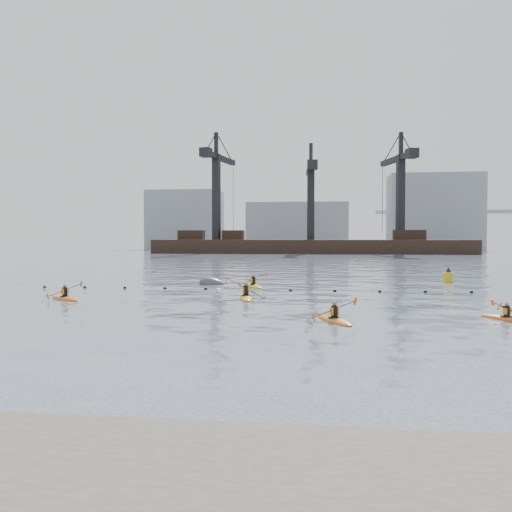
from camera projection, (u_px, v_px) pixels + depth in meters
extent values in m
plane|color=#374051|center=(204.00, 370.00, 15.09)|extent=(400.00, 400.00, 0.00)
sphere|color=black|center=(45.00, 287.00, 39.55)|extent=(0.24, 0.24, 0.24)
sphere|color=black|center=(85.00, 288.00, 39.33)|extent=(0.24, 0.24, 0.24)
sphere|color=black|center=(125.00, 288.00, 39.03)|extent=(0.24, 0.24, 0.24)
sphere|color=black|center=(165.00, 288.00, 38.62)|extent=(0.24, 0.24, 0.24)
sphere|color=black|center=(206.00, 289.00, 38.11)|extent=(0.24, 0.24, 0.24)
sphere|color=black|center=(248.00, 290.00, 37.56)|extent=(0.24, 0.24, 0.24)
sphere|color=black|center=(291.00, 291.00, 37.05)|extent=(0.24, 0.24, 0.24)
sphere|color=black|center=(335.00, 291.00, 36.64)|extent=(0.24, 0.24, 0.24)
sphere|color=black|center=(380.00, 292.00, 36.34)|extent=(0.24, 0.24, 0.24)
sphere|color=black|center=(425.00, 292.00, 36.12)|extent=(0.24, 0.24, 0.24)
sphere|color=black|center=(472.00, 292.00, 35.90)|extent=(0.24, 0.24, 0.24)
cube|color=black|center=(311.00, 250.00, 124.10)|extent=(72.00, 12.00, 4.50)
cube|color=black|center=(191.00, 235.00, 127.54)|extent=(6.00, 3.00, 2.20)
cube|color=black|center=(233.00, 235.00, 126.27)|extent=(5.00, 3.00, 2.20)
cube|color=black|center=(409.00, 235.00, 121.18)|extent=(7.00, 3.00, 2.20)
cube|color=black|center=(216.00, 197.00, 126.47)|extent=(1.85, 1.85, 20.00)
cube|color=black|center=(220.00, 158.00, 128.72)|extent=(4.31, 17.93, 1.20)
cube|color=black|center=(206.00, 152.00, 120.13)|extent=(2.62, 2.94, 2.00)
cube|color=black|center=(216.00, 143.00, 126.03)|extent=(0.93, 0.93, 5.00)
cube|color=black|center=(311.00, 203.00, 123.72)|extent=(1.73, 1.73, 17.00)
cube|color=black|center=(310.00, 169.00, 125.69)|extent=(2.50, 15.05, 1.20)
cube|color=black|center=(312.00, 165.00, 118.20)|extent=(2.42, 2.78, 2.00)
cube|color=black|center=(311.00, 154.00, 123.34)|extent=(0.87, 0.87, 5.00)
cube|color=black|center=(400.00, 197.00, 121.15)|extent=(1.96, 1.96, 19.00)
cube|color=black|center=(396.00, 159.00, 123.36)|extent=(5.56, 16.73, 1.20)
cube|color=black|center=(412.00, 153.00, 114.94)|extent=(2.80, 3.08, 2.00)
cube|color=black|center=(401.00, 143.00, 120.73)|extent=(0.98, 0.98, 5.00)
cube|color=gray|center=(185.00, 220.00, 168.55)|extent=(22.00, 14.00, 18.00)
cube|color=gray|center=(298.00, 226.00, 164.17)|extent=(30.00, 14.00, 14.00)
cube|color=gray|center=(434.00, 212.00, 158.94)|extent=(26.00, 14.00, 22.00)
cube|color=gray|center=(485.00, 212.00, 176.19)|extent=(70.00, 2.00, 1.20)
cylinder|color=gray|center=(406.00, 218.00, 179.44)|extent=(1.60, 1.60, 20.00)
ellipsoid|color=orange|center=(334.00, 321.00, 23.69)|extent=(1.89, 3.14, 0.32)
cylinder|color=black|center=(334.00, 318.00, 23.68)|extent=(0.79, 0.79, 0.06)
cylinder|color=black|center=(334.00, 311.00, 23.67)|extent=(0.30, 0.30, 0.51)
cube|color=orange|center=(334.00, 311.00, 23.67)|extent=(0.41, 0.35, 0.34)
sphere|color=#8C6651|center=(335.00, 304.00, 23.66)|extent=(0.21, 0.21, 0.21)
cylinder|color=black|center=(334.00, 309.00, 23.67)|extent=(1.91, 0.89, 0.71)
cube|color=#D85914|center=(313.00, 317.00, 23.38)|extent=(0.19, 0.19, 0.34)
cube|color=#D85914|center=(355.00, 301.00, 23.95)|extent=(0.19, 0.19, 0.34)
cube|color=#D85914|center=(500.00, 306.00, 20.90)|extent=(0.23, 0.20, 0.35)
ellipsoid|color=orange|center=(65.00, 299.00, 32.10)|extent=(2.95, 2.52, 0.32)
cylinder|color=black|center=(65.00, 296.00, 32.09)|extent=(0.85, 0.85, 0.06)
cylinder|color=black|center=(65.00, 292.00, 32.08)|extent=(0.30, 0.30, 0.53)
cube|color=orange|center=(65.00, 291.00, 32.08)|extent=(0.40, 0.42, 0.34)
sphere|color=#8C6651|center=(65.00, 286.00, 32.07)|extent=(0.21, 0.21, 0.21)
cylinder|color=black|center=(65.00, 290.00, 32.08)|extent=(1.36, 1.71, 0.69)
cube|color=#D85914|center=(48.00, 296.00, 31.37)|extent=(0.20, 0.20, 0.34)
cube|color=#D85914|center=(81.00, 284.00, 32.79)|extent=(0.20, 0.20, 0.34)
ellipsoid|color=orange|center=(246.00, 298.00, 32.46)|extent=(1.42, 3.65, 0.36)
cylinder|color=black|center=(246.00, 296.00, 32.45)|extent=(0.79, 0.79, 0.07)
cylinder|color=black|center=(246.00, 290.00, 32.44)|extent=(0.34, 0.34, 0.58)
cube|color=orange|center=(246.00, 290.00, 32.44)|extent=(0.44, 0.32, 0.38)
sphere|color=#8C6651|center=(246.00, 284.00, 32.43)|extent=(0.23, 0.23, 0.23)
cylinder|color=black|center=(246.00, 288.00, 32.44)|extent=(2.14, 0.48, 1.21)
cube|color=#D85914|center=(227.00, 280.00, 32.34)|extent=(0.26, 0.20, 0.36)
cube|color=#D85914|center=(265.00, 297.00, 32.54)|extent=(0.26, 0.20, 0.36)
ellipsoid|color=orange|center=(507.00, 319.00, 24.11)|extent=(2.00, 2.70, 0.28)
cylinder|color=black|center=(507.00, 317.00, 24.10)|extent=(0.73, 0.73, 0.05)
cylinder|color=black|center=(507.00, 311.00, 24.09)|extent=(0.27, 0.27, 0.46)
cube|color=orange|center=(507.00, 311.00, 24.09)|extent=(0.37, 0.34, 0.30)
sphere|color=#8C6651|center=(507.00, 304.00, 24.08)|extent=(0.19, 0.19, 0.19)
cylinder|color=black|center=(507.00, 309.00, 24.09)|extent=(1.55, 1.00, 0.78)
cube|color=#D85914|center=(492.00, 302.00, 23.69)|extent=(0.20, 0.19, 0.30)
ellipsoid|color=gold|center=(253.00, 286.00, 40.15)|extent=(2.11, 3.31, 0.34)
cylinder|color=black|center=(253.00, 285.00, 40.14)|extent=(0.85, 0.85, 0.06)
cylinder|color=black|center=(253.00, 281.00, 40.13)|extent=(0.32, 0.32, 0.55)
cube|color=orange|center=(253.00, 280.00, 40.13)|extent=(0.44, 0.38, 0.36)
sphere|color=#8C6651|center=(253.00, 276.00, 40.12)|extent=(0.22, 0.22, 0.22)
cylinder|color=black|center=(253.00, 279.00, 40.13)|extent=(1.97, 1.01, 0.84)
cube|color=#D85914|center=(240.00, 285.00, 39.79)|extent=(0.22, 0.21, 0.35)
cube|color=#D85914|center=(267.00, 274.00, 40.47)|extent=(0.22, 0.21, 0.35)
ellipsoid|color=#393B3D|center=(212.00, 284.00, 42.24)|extent=(2.44, 1.55, 1.48)
cylinder|color=gold|center=(448.00, 278.00, 44.28)|extent=(0.77, 0.77, 0.99)
cone|color=black|center=(448.00, 270.00, 44.25)|extent=(0.48, 0.48, 0.39)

